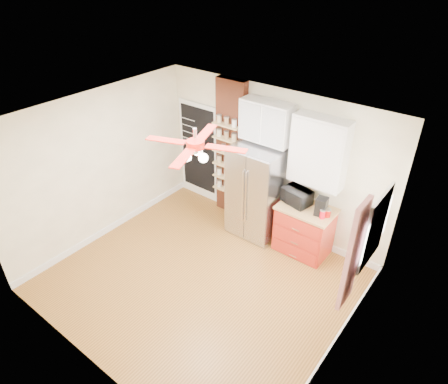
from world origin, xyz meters
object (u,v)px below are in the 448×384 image
Objects in this scene: toaster_oven at (297,196)px; canister_left at (322,214)px; fridge at (257,192)px; ceiling_fan at (195,145)px; red_cabinet at (304,230)px; pantry_jar_oats at (224,148)px; coffee_maker at (321,206)px.

toaster_oven is 3.34× the size of canister_left.
fridge is 2.25m from ceiling_fan.
ceiling_fan is at bearing -118.71° from red_cabinet.
pantry_jar_oats is at bearing 117.21° from ceiling_fan.
ceiling_fan is 2.31m from toaster_oven.
canister_left is at bearing 51.69° from ceiling_fan.
pantry_jar_oats is (-1.83, 0.09, 0.98)m from red_cabinet.
toaster_oven is (-0.23, 0.03, 0.58)m from red_cabinet.
coffee_maker is 0.14m from canister_left.
coffee_maker is at bearing -3.15° from pantry_jar_oats.
red_cabinet is 2.75m from ceiling_fan.
canister_left is at bearing -55.85° from coffee_maker.
red_cabinet is at bearing 3.88° from toaster_oven.
fridge is at bearing -161.83° from toaster_oven.
fridge is 3.65× the size of toaster_oven.
ceiling_fan is (0.05, -1.63, 1.55)m from fridge.
canister_left is at bearing -5.18° from pantry_jar_oats.
red_cabinet is (0.97, 0.05, -0.42)m from fridge.
fridge is at bearing -9.37° from pantry_jar_oats.
fridge is at bearing 91.76° from ceiling_fan.
fridge reaches higher than red_cabinet.
toaster_oven is 1.56× the size of coffee_maker.
pantry_jar_oats is at bearing 169.64° from coffee_maker.
fridge reaches higher than coffee_maker.
ceiling_fan is 2.45m from coffee_maker.
coffee_maker is at bearing -5.10° from red_cabinet.
canister_left is 1.17× the size of pantry_jar_oats.
pantry_jar_oats is (-0.86, 0.14, 0.56)m from fridge.
ceiling_fan is 9.73× the size of canister_left.
red_cabinet is 3.06× the size of coffee_maker.
ceiling_fan is at bearing -132.53° from coffee_maker.
coffee_maker is at bearing 54.69° from ceiling_fan.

